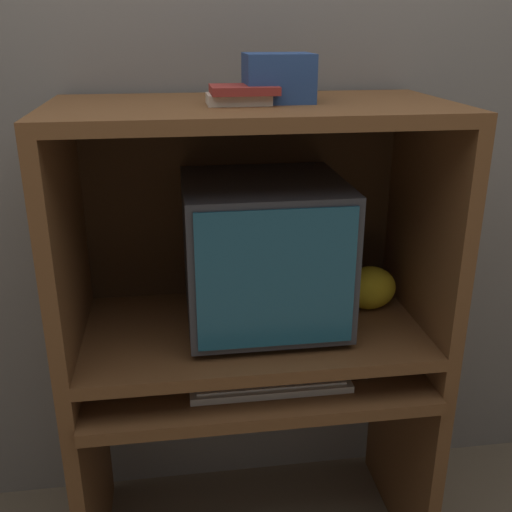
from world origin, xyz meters
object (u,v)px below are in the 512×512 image
Objects in this scene: book_stack at (241,94)px; storage_box at (278,78)px; snack_bag at (369,288)px; crt_monitor at (264,252)px; keyboard at (270,382)px; mouse at (364,372)px.

book_stack is 1.02× the size of storage_box.
storage_box reaches higher than snack_bag.
crt_monitor is 2.53× the size of book_stack.
keyboard is at bearing -92.19° from crt_monitor.
crt_monitor is 0.99× the size of keyboard.
book_stack is at bearing 163.17° from mouse.
storage_box is at bearing -20.03° from crt_monitor.
storage_box is at bearing 74.76° from keyboard.
mouse is at bearing -29.07° from crt_monitor.
mouse is 0.41× the size of snack_bag.
mouse is 0.38× the size of book_stack.
book_stack is (-0.07, -0.05, 0.44)m from crt_monitor.
keyboard is 0.78m from book_stack.
snack_bag is (0.07, 0.20, 0.17)m from mouse.
crt_monitor is 0.37m from snack_bag.
keyboard is 2.56× the size of book_stack.
crt_monitor is at bearing -171.88° from snack_bag.
keyboard is at bearing -60.28° from book_stack.
snack_bag is 0.72m from book_stack.
mouse is (0.28, 0.00, 0.00)m from keyboard.
keyboard is 2.62× the size of storage_box.
storage_box reaches higher than crt_monitor.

